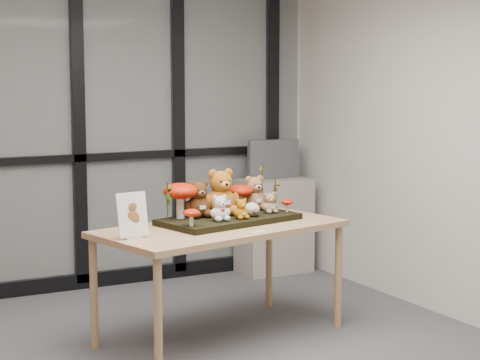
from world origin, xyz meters
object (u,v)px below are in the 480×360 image
diorama_tray (229,219)px  sign_holder (132,217)px  mushroom_front_left (191,217)px  mushroom_back_left (180,199)px  mushroom_front_right (287,205)px  plush_cream_hedgehog (252,209)px  cabinet (274,226)px  display_table (221,236)px  bear_beige_small (270,202)px  bear_small_yellow (241,208)px  bear_pooh_yellow (221,189)px  monitor (273,159)px  bear_tan_back (254,191)px  mushroom_back_right (240,197)px  bear_brown_medium (198,197)px  bear_white_bow (220,207)px

diorama_tray → sign_holder: (-0.75, -0.21, 0.11)m
mushroom_front_left → mushroom_back_left: bearing=79.1°
mushroom_front_right → plush_cream_hedgehog: bearing=-172.2°
mushroom_front_left → cabinet: bearing=46.2°
display_table → mushroom_front_right: (0.53, 0.06, 0.15)m
diorama_tray → mushroom_front_right: (0.43, -0.02, 0.07)m
diorama_tray → plush_cream_hedgehog: bearing=-37.6°
bear_beige_small → bear_small_yellow: bearing=-170.3°
bear_pooh_yellow → sign_holder: bearing=-170.6°
bear_beige_small → monitor: 1.62m
bear_small_yellow → mushroom_front_right: (0.40, 0.10, -0.03)m
bear_pooh_yellow → sign_holder: (-0.74, -0.30, -0.08)m
bear_tan_back → mushroom_back_right: (-0.12, -0.01, -0.03)m
bear_brown_medium → bear_tan_back: bear_brown_medium is taller
display_table → mushroom_front_left: size_ratio=14.46×
mushroom_front_left → sign_holder: (-0.39, -0.00, 0.03)m
mushroom_back_right → sign_holder: (-0.92, -0.37, -0.01)m
mushroom_front_left → mushroom_front_right: (0.80, 0.19, -0.01)m
bear_beige_small → sign_holder: bearing=178.2°
bear_white_bow → mushroom_front_left: size_ratio=1.54×
bear_pooh_yellow → cabinet: (1.15, 1.27, -0.55)m
bear_tan_back → mushroom_back_left: size_ratio=1.02×
bear_beige_small → display_table: bearing=177.9°
bear_small_yellow → bear_white_bow: size_ratio=0.80×
bear_brown_medium → cabinet: bearing=31.5°
diorama_tray → bear_white_bow: bearing=-149.4°
plush_cream_hedgehog → bear_brown_medium: bearing=144.2°
sign_holder → mushroom_back_right: bearing=14.8°
bear_brown_medium → bear_small_yellow: (0.21, -0.20, -0.06)m
display_table → bear_tan_back: size_ratio=6.63×
bear_brown_medium → mushroom_back_left: bear_brown_medium is taller
bear_white_bow → cabinet: (1.26, 1.48, -0.47)m
mushroom_back_left → mushroom_front_left: 0.30m
display_table → cabinet: size_ratio=2.13×
bear_beige_small → mushroom_front_left: 0.70m
plush_cream_hedgehog → mushroom_back_right: mushroom_back_right is taller
bear_tan_back → mushroom_front_right: bear_tan_back is taller
plush_cream_hedgehog → mushroom_front_right: size_ratio=1.05×
bear_white_bow → diorama_tray: bearing=30.6°
mushroom_back_left → mushroom_front_right: (0.74, -0.11, -0.08)m
bear_brown_medium → monitor: size_ratio=0.56×
mushroom_front_right → sign_holder: 1.20m
bear_pooh_yellow → mushroom_front_right: 0.48m
display_table → monitor: bearing=37.1°
bear_tan_back → plush_cream_hedgehog: (-0.14, -0.23, -0.08)m
mushroom_back_left → bear_white_bow: bearing=-47.2°
bear_brown_medium → mushroom_front_left: bearing=-135.1°
bear_tan_back → monitor: (0.85, 1.21, 0.06)m
bear_small_yellow → diorama_tray: bearing=89.9°
diorama_tray → mushroom_back_left: mushroom_back_left is taller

